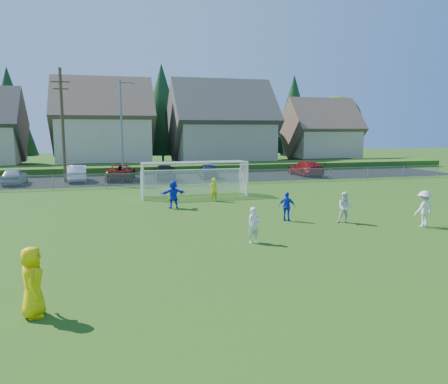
{
  "coord_description": "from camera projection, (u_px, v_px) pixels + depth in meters",
  "views": [
    {
      "loc": [
        -6.09,
        -14.16,
        4.7
      ],
      "look_at": [
        0.0,
        8.0,
        1.4
      ],
      "focal_mm": 35.0,
      "sensor_mm": 36.0,
      "label": 1
    }
  ],
  "objects": [
    {
      "name": "referee",
      "position": [
        32.0,
        282.0,
        10.95
      ],
      "size": [
        0.65,
        0.93,
        1.81
      ],
      "primitive_type": "imported",
      "rotation": [
        0.0,
        0.0,
        1.65
      ],
      "color": "yellow",
      "rests_on": "ground"
    },
    {
      "name": "soccer_ball",
      "position": [
        254.0,
        220.0,
        22.2
      ],
      "size": [
        0.22,
        0.22,
        0.22
      ],
      "primitive_type": "sphere",
      "color": "white",
      "rests_on": "ground"
    },
    {
      "name": "streetlight",
      "position": [
        122.0,
        128.0,
        38.74
      ],
      "size": [
        1.38,
        0.18,
        9.0
      ],
      "color": "slate",
      "rests_on": "ground"
    },
    {
      "name": "player_white_b",
      "position": [
        345.0,
        207.0,
        21.99
      ],
      "size": [
        0.97,
        0.9,
        1.6
      ],
      "primitive_type": "imported",
      "rotation": [
        0.0,
        0.0,
        -0.5
      ],
      "color": "white",
      "rests_on": "ground"
    },
    {
      "name": "asphalt_lot",
      "position": [
        170.0,
        179.0,
        42.03
      ],
      "size": [
        60.0,
        60.0,
        0.0
      ],
      "primitive_type": "plane",
      "color": "black",
      "rests_on": "ground"
    },
    {
      "name": "player_white_c",
      "position": [
        424.0,
        209.0,
        21.21
      ],
      "size": [
        1.25,
        0.88,
        1.76
      ],
      "primitive_type": "imported",
      "rotation": [
        0.0,
        0.0,
        3.36
      ],
      "color": "white",
      "rests_on": "ground"
    },
    {
      "name": "player_white_a",
      "position": [
        254.0,
        225.0,
        18.14
      ],
      "size": [
        0.62,
        0.48,
        1.51
      ],
      "primitive_type": "imported",
      "rotation": [
        0.0,
        0.0,
        0.24
      ],
      "color": "white",
      "rests_on": "ground"
    },
    {
      "name": "player_blue_a",
      "position": [
        287.0,
        207.0,
        22.55
      ],
      "size": [
        0.94,
        0.78,
        1.5
      ],
      "primitive_type": "imported",
      "rotation": [
        0.0,
        0.0,
        2.59
      ],
      "color": "#162DD1",
      "rests_on": "ground"
    },
    {
      "name": "car_d",
      "position": [
        165.0,
        172.0,
        41.08
      ],
      "size": [
        2.48,
        5.03,
        1.41
      ],
      "primitive_type": "imported",
      "rotation": [
        0.0,
        0.0,
        3.03
      ],
      "color": "black",
      "rests_on": "ground"
    },
    {
      "name": "utility_pole",
      "position": [
        63.0,
        124.0,
        38.32
      ],
      "size": [
        1.6,
        0.26,
        10.0
      ],
      "color": "#473321",
      "rests_on": "ground"
    },
    {
      "name": "tree_row",
      "position": [
        155.0,
        114.0,
        61.59
      ],
      "size": [
        65.98,
        12.36,
        13.8
      ],
      "color": "#382616",
      "rests_on": "ground"
    },
    {
      "name": "soccer_goal",
      "position": [
        194.0,
        173.0,
        30.87
      ],
      "size": [
        7.42,
        1.9,
        2.5
      ],
      "color": "white",
      "rests_on": "ground"
    },
    {
      "name": "car_a",
      "position": [
        14.0,
        176.0,
        37.44
      ],
      "size": [
        1.71,
        4.24,
        1.44
      ],
      "primitive_type": "imported",
      "rotation": [
        0.0,
        0.0,
        3.14
      ],
      "color": "#9EA1A6",
      "rests_on": "ground"
    },
    {
      "name": "car_g",
      "position": [
        306.0,
        168.0,
        44.79
      ],
      "size": [
        2.16,
        5.19,
        1.5
      ],
      "primitive_type": "imported",
      "rotation": [
        0.0,
        0.0,
        3.15
      ],
      "color": "maroon",
      "rests_on": "ground"
    },
    {
      "name": "grass_embankment",
      "position": [
        161.0,
        168.0,
        49.13
      ],
      "size": [
        70.0,
        6.0,
        0.8
      ],
      "primitive_type": "cube",
      "color": "#1E420F",
      "rests_on": "ground"
    },
    {
      "name": "houses_row",
      "position": [
        168.0,
        109.0,
        55.78
      ],
      "size": [
        53.9,
        11.45,
        13.27
      ],
      "color": "tan",
      "rests_on": "ground"
    },
    {
      "name": "chainlink_fence",
      "position": [
        180.0,
        178.0,
        36.69
      ],
      "size": [
        52.06,
        0.06,
        1.2
      ],
      "color": "gray",
      "rests_on": "ground"
    },
    {
      "name": "car_c",
      "position": [
        121.0,
        172.0,
        40.8
      ],
      "size": [
        3.09,
        5.62,
        1.49
      ],
      "primitive_type": "imported",
      "rotation": [
        0.0,
        0.0,
        3.02
      ],
      "color": "#57110A",
      "rests_on": "ground"
    },
    {
      "name": "car_b",
      "position": [
        77.0,
        173.0,
        39.58
      ],
      "size": [
        1.74,
        4.59,
        1.49
      ],
      "primitive_type": "imported",
      "rotation": [
        0.0,
        0.0,
        3.18
      ],
      "color": "white",
      "rests_on": "ground"
    },
    {
      "name": "goalkeeper",
      "position": [
        214.0,
        190.0,
        28.77
      ],
      "size": [
        0.63,
        0.48,
        1.53
      ],
      "primitive_type": "imported",
      "rotation": [
        0.0,
        0.0,
        3.37
      ],
      "color": "yellow",
      "rests_on": "ground"
    },
    {
      "name": "player_blue_b",
      "position": [
        173.0,
        194.0,
        26.18
      ],
      "size": [
        1.62,
        0.7,
        1.69
      ],
      "primitive_type": "imported",
      "rotation": [
        0.0,
        0.0,
        3.27
      ],
      "color": "#162DD1",
      "rests_on": "ground"
    },
    {
      "name": "ground",
      "position": [
        283.0,
        261.0,
        15.78
      ],
      "size": [
        160.0,
        160.0,
        0.0
      ],
      "primitive_type": "plane",
      "color": "#193D0C",
      "rests_on": "ground"
    },
    {
      "name": "car_e",
      "position": [
        208.0,
        171.0,
        42.54
      ],
      "size": [
        2.19,
        4.37,
        1.43
      ],
      "primitive_type": "imported",
      "rotation": [
        0.0,
        0.0,
        3.02
      ],
      "color": "#141F49",
      "rests_on": "ground"
    }
  ]
}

